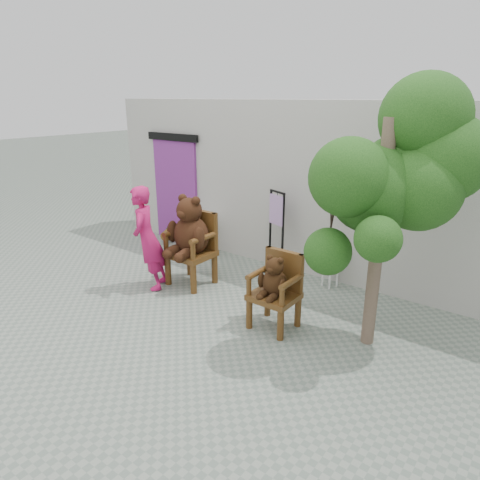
{
  "coord_description": "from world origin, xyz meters",
  "views": [
    {
      "loc": [
        3.6,
        -3.83,
        3.06
      ],
      "look_at": [
        -0.18,
        1.14,
        0.95
      ],
      "focal_mm": 32.0,
      "sensor_mm": 36.0,
      "label": 1
    }
  ],
  "objects_px": {
    "cafe_table": "(202,234)",
    "chair_big": "(191,235)",
    "person": "(148,239)",
    "chair_small": "(276,284)",
    "tree": "(397,172)",
    "display_stand": "(276,242)",
    "stool_bucket": "(332,250)"
  },
  "relations": [
    {
      "from": "chair_big",
      "to": "stool_bucket",
      "type": "xyz_separation_m",
      "value": [
        1.94,
        1.3,
        -0.23
      ]
    },
    {
      "from": "display_stand",
      "to": "chair_big",
      "type": "bearing_deg",
      "value": -105.91
    },
    {
      "from": "stool_bucket",
      "to": "tree",
      "type": "xyz_separation_m",
      "value": [
        1.26,
        -1.14,
        1.58
      ]
    },
    {
      "from": "person",
      "to": "display_stand",
      "type": "height_order",
      "value": "person"
    },
    {
      "from": "display_stand",
      "to": "stool_bucket",
      "type": "bearing_deg",
      "value": 23.74
    },
    {
      "from": "person",
      "to": "tree",
      "type": "relative_size",
      "value": 0.51
    },
    {
      "from": "chair_small",
      "to": "display_stand",
      "type": "xyz_separation_m",
      "value": [
        -1.02,
        1.59,
        -0.05
      ]
    },
    {
      "from": "chair_big",
      "to": "display_stand",
      "type": "distance_m",
      "value": 1.55
    },
    {
      "from": "display_stand",
      "to": "tree",
      "type": "distance_m",
      "value": 3.02
    },
    {
      "from": "cafe_table",
      "to": "display_stand",
      "type": "height_order",
      "value": "display_stand"
    },
    {
      "from": "tree",
      "to": "display_stand",
      "type": "bearing_deg",
      "value": 154.99
    },
    {
      "from": "chair_big",
      "to": "person",
      "type": "relative_size",
      "value": 0.9
    },
    {
      "from": "stool_bucket",
      "to": "tree",
      "type": "height_order",
      "value": "tree"
    },
    {
      "from": "chair_small",
      "to": "stool_bucket",
      "type": "distance_m",
      "value": 1.66
    },
    {
      "from": "display_stand",
      "to": "tree",
      "type": "height_order",
      "value": "tree"
    },
    {
      "from": "display_stand",
      "to": "chair_small",
      "type": "bearing_deg",
      "value": -37.33
    },
    {
      "from": "cafe_table",
      "to": "chair_big",
      "type": "bearing_deg",
      "value": -55.29
    },
    {
      "from": "tree",
      "to": "person",
      "type": "bearing_deg",
      "value": -169.08
    },
    {
      "from": "chair_small",
      "to": "display_stand",
      "type": "height_order",
      "value": "display_stand"
    },
    {
      "from": "person",
      "to": "cafe_table",
      "type": "distance_m",
      "value": 1.77
    },
    {
      "from": "display_stand",
      "to": "stool_bucket",
      "type": "relative_size",
      "value": 1.04
    },
    {
      "from": "chair_small",
      "to": "tree",
      "type": "xyz_separation_m",
      "value": [
        1.28,
        0.52,
        1.59
      ]
    },
    {
      "from": "chair_small",
      "to": "display_stand",
      "type": "relative_size",
      "value": 0.7
    },
    {
      "from": "person",
      "to": "tree",
      "type": "distance_m",
      "value": 3.95
    },
    {
      "from": "chair_small",
      "to": "tree",
      "type": "relative_size",
      "value": 0.32
    },
    {
      "from": "display_stand",
      "to": "person",
      "type": "bearing_deg",
      "value": -106.92
    },
    {
      "from": "chair_big",
      "to": "cafe_table",
      "type": "distance_m",
      "value": 1.46
    },
    {
      "from": "display_stand",
      "to": "stool_bucket",
      "type": "distance_m",
      "value": 1.04
    },
    {
      "from": "chair_big",
      "to": "chair_small",
      "type": "xyz_separation_m",
      "value": [
        1.91,
        -0.36,
        -0.23
      ]
    },
    {
      "from": "chair_small",
      "to": "tree",
      "type": "distance_m",
      "value": 2.1
    },
    {
      "from": "chair_big",
      "to": "tree",
      "type": "distance_m",
      "value": 3.47
    },
    {
      "from": "display_stand",
      "to": "tree",
      "type": "xyz_separation_m",
      "value": [
        2.3,
        -1.07,
        1.64
      ]
    }
  ]
}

